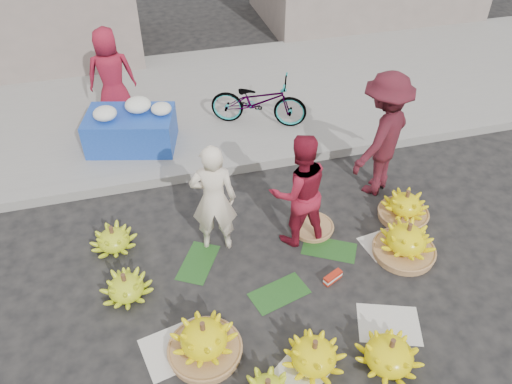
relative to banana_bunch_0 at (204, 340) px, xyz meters
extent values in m
plane|color=black|center=(1.04, 0.73, -0.21)|extent=(80.00, 80.00, 0.00)
cube|color=gray|center=(1.04, 2.93, -0.14)|extent=(40.00, 0.25, 0.15)
cube|color=gray|center=(1.04, 5.03, -0.15)|extent=(40.00, 4.00, 0.12)
cylinder|color=#9B6B41|center=(0.00, 0.00, -0.17)|extent=(0.73, 0.73, 0.09)
cylinder|color=#503120|center=(0.00, 0.00, 0.22)|extent=(0.05, 0.05, 0.12)
cylinder|color=#503120|center=(0.47, -0.63, 0.05)|extent=(0.05, 0.05, 0.12)
cylinder|color=#503120|center=(1.00, -0.40, 0.11)|extent=(0.05, 0.05, 0.12)
cylinder|color=#503120|center=(1.70, -0.60, 0.13)|extent=(0.05, 0.05, 0.12)
cylinder|color=#9B6B41|center=(2.58, 0.72, -0.17)|extent=(0.74, 0.74, 0.09)
cylinder|color=#503120|center=(2.58, 0.72, 0.22)|extent=(0.05, 0.05, 0.12)
cylinder|color=#9B6B41|center=(2.89, 1.32, -0.17)|extent=(0.64, 0.64, 0.09)
cylinder|color=#503120|center=(2.89, 1.32, 0.17)|extent=(0.05, 0.05, 0.12)
cylinder|color=#503120|center=(-0.70, 0.95, 0.07)|extent=(0.05, 0.05, 0.12)
cylinder|color=#503120|center=(-0.80, 1.75, 0.07)|extent=(0.05, 0.05, 0.12)
cylinder|color=#9B6B41|center=(1.66, 1.42, -0.18)|extent=(0.68, 0.68, 0.06)
cube|color=red|center=(1.59, 0.55, -0.16)|extent=(0.25, 0.17, 0.10)
imported|color=#F4E6CD|center=(0.42, 1.47, 0.52)|extent=(0.60, 0.46, 1.47)
imported|color=maroon|center=(1.41, 1.34, 0.53)|extent=(0.75, 0.59, 1.50)
imported|color=maroon|center=(2.78, 2.00, 0.66)|extent=(1.30, 1.19, 1.76)
cube|color=#1A40A9|center=(-0.40, 3.80, 0.17)|extent=(1.45, 1.10, 0.54)
ellipsoid|color=white|center=(-0.72, 3.74, 0.54)|extent=(0.34, 0.34, 0.19)
ellipsoid|color=white|center=(-0.24, 3.85, 0.55)|extent=(0.39, 0.39, 0.21)
ellipsoid|color=white|center=(0.08, 3.69, 0.52)|extent=(0.30, 0.30, 0.17)
cylinder|color=slate|center=(-0.91, 3.84, 0.06)|extent=(0.27, 0.27, 0.30)
imported|color=maroon|center=(-0.57, 4.72, 0.66)|extent=(0.74, 0.49, 1.52)
imported|color=gray|center=(1.63, 3.92, 0.31)|extent=(1.11, 1.64, 0.81)
camera|label=1|loc=(-0.26, -2.89, 4.23)|focal=35.00mm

